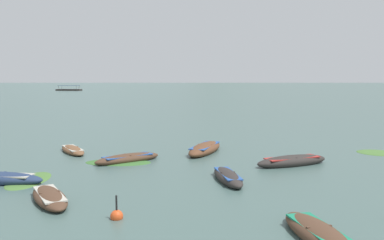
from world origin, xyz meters
The scene contains 15 objects.
ground_plane centered at (0.00, 1500.00, 0.00)m, with size 6000.00×6000.00×0.00m, color #425B56.
mountain_1 centered at (-759.64, 2307.49, 241.88)m, with size 1995.77×1995.77×483.77m, color slate.
mountain_2 centered at (158.89, 2233.42, 130.48)m, with size 830.86×830.86×260.97m, color #56665B.
rowboat_0 centered at (6.29, 15.36, 0.20)m, with size 4.20×2.60×0.63m.
rowboat_1 centered at (-3.82, 9.35, 0.15)m, with size 2.56×3.36×0.46m.
rowboat_2 centered at (1.99, 18.94, 0.21)m, with size 2.74×4.67×0.69m.
rowboat_3 centered at (4.61, 5.98, 0.16)m, with size 1.76×3.46×0.52m.
rowboat_5 centered at (-5.90, 18.88, 0.14)m, with size 2.64×3.48×0.44m.
rowboat_6 centered at (-2.17, 16.17, 0.17)m, with size 3.57×3.07×0.54m.
rowboat_7 centered at (2.74, 12.24, 0.16)m, with size 1.46×3.43×0.52m.
ferry_2 centered at (-53.19, 169.15, 0.45)m, with size 11.18×5.33×2.54m.
mooring_buoy centered at (-1.11, 7.59, 0.09)m, with size 0.40×0.40×0.86m.
weed_patch_0 centered at (-2.64, 15.97, 0.00)m, with size 3.44×1.80×0.14m, color #38662D.
weed_patch_1 centered at (12.25, 18.73, 0.00)m, with size 2.40×2.14×0.14m, color #477033.
weed_patch_2 centered at (-5.76, 12.25, 0.00)m, with size 3.13×1.54×0.14m, color #477033.
Camera 1 is at (1.22, -4.13, 4.23)m, focal length 36.63 mm.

